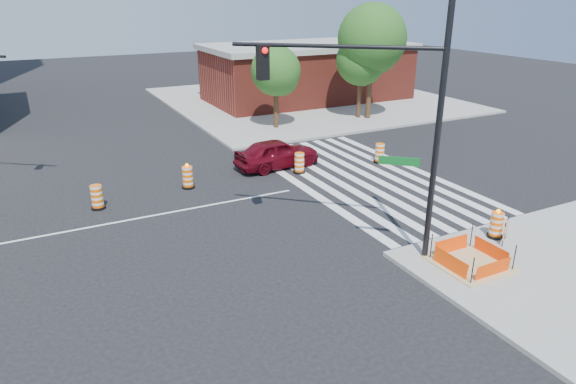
{
  "coord_description": "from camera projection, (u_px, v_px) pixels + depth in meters",
  "views": [
    {
      "loc": [
        -3.01,
        -19.37,
        8.4
      ],
      "look_at": [
        5.23,
        -3.35,
        1.4
      ],
      "focal_mm": 32.0,
      "sensor_mm": 36.0,
      "label": 1
    }
  ],
  "objects": [
    {
      "name": "ground",
      "position": [
        133.0,
        219.0,
        20.38
      ],
      "size": [
        120.0,
        120.0,
        0.0
      ],
      "primitive_type": "plane",
      "color": "black",
      "rests_on": "ground"
    },
    {
      "name": "sidewalk_ne",
      "position": [
        307.0,
        100.0,
        42.95
      ],
      "size": [
        22.0,
        22.0,
        0.15
      ],
      "primitive_type": "cube",
      "color": "gray",
      "rests_on": "ground"
    },
    {
      "name": "crosswalk_east",
      "position": [
        361.0,
        177.0,
        25.04
      ],
      "size": [
        6.75,
        13.5,
        0.01
      ],
      "color": "silver",
      "rests_on": "ground"
    },
    {
      "name": "lane_centerline",
      "position": [
        133.0,
        219.0,
        20.38
      ],
      "size": [
        14.0,
        0.12,
        0.01
      ],
      "primitive_type": "cube",
      "color": "silver",
      "rests_on": "ground"
    },
    {
      "name": "excavation_pit",
      "position": [
        470.0,
        262.0,
        16.67
      ],
      "size": [
        2.2,
        2.2,
        0.9
      ],
      "color": "tan",
      "rests_on": "ground"
    },
    {
      "name": "brick_storefront",
      "position": [
        307.0,
        72.0,
        42.13
      ],
      "size": [
        16.5,
        8.5,
        4.6
      ],
      "color": "maroon",
      "rests_on": "ground"
    },
    {
      "name": "red_coupe",
      "position": [
        277.0,
        153.0,
        26.22
      ],
      "size": [
        4.53,
        2.1,
        1.5
      ],
      "primitive_type": "imported",
      "rotation": [
        0.0,
        0.0,
        1.65
      ],
      "color": "#5B0713",
      "rests_on": "ground"
    },
    {
      "name": "signal_pole_se",
      "position": [
        380.0,
        100.0,
        15.76
      ],
      "size": [
        5.08,
        4.41,
        8.7
      ],
      "rotation": [
        0.0,
        0.0,
        2.43
      ],
      "color": "black",
      "rests_on": "ground"
    },
    {
      "name": "pit_drum",
      "position": [
        496.0,
        226.0,
        18.41
      ],
      "size": [
        0.56,
        0.56,
        1.1
      ],
      "color": "black",
      "rests_on": "ground"
    },
    {
      "name": "barricade",
      "position": [
        505.0,
        230.0,
        17.98
      ],
      "size": [
        0.66,
        0.45,
        0.9
      ],
      "rotation": [
        0.0,
        0.0,
        0.59
      ],
      "color": "#FF6405",
      "rests_on": "ground"
    },
    {
      "name": "tree_north_c",
      "position": [
        276.0,
        74.0,
        32.58
      ],
      "size": [
        3.24,
        3.18,
        5.4
      ],
      "color": "#382314",
      "rests_on": "ground"
    },
    {
      "name": "tree_north_d",
      "position": [
        361.0,
        63.0,
        35.2
      ],
      "size": [
        3.41,
        3.41,
        5.8
      ],
      "color": "#382314",
      "rests_on": "ground"
    },
    {
      "name": "tree_north_e",
      "position": [
        372.0,
        42.0,
        34.53
      ],
      "size": [
        4.64,
        4.64,
        7.88
      ],
      "color": "#382314",
      "rests_on": "ground"
    },
    {
      "name": "median_drum_2",
      "position": [
        97.0,
        198.0,
        21.24
      ],
      "size": [
        0.6,
        0.6,
        1.02
      ],
      "color": "black",
      "rests_on": "ground"
    },
    {
      "name": "median_drum_3",
      "position": [
        188.0,
        178.0,
        23.51
      ],
      "size": [
        0.6,
        0.6,
        1.18
      ],
      "color": "black",
      "rests_on": "ground"
    },
    {
      "name": "median_drum_4",
      "position": [
        299.0,
        164.0,
        25.5
      ],
      "size": [
        0.6,
        0.6,
        1.02
      ],
      "color": "black",
      "rests_on": "ground"
    },
    {
      "name": "median_drum_5",
      "position": [
        380.0,
        154.0,
        27.08
      ],
      "size": [
        0.6,
        0.6,
        1.02
      ],
      "color": "black",
      "rests_on": "ground"
    }
  ]
}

